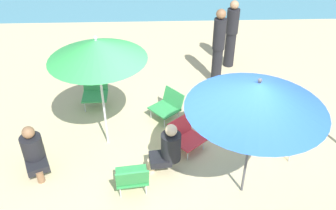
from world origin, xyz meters
name	(u,v)px	position (x,y,z in m)	size (l,w,h in m)	color
ground_plane	(187,163)	(0.00, 0.00, 0.00)	(40.00, 40.00, 0.00)	#CCB789
umbrella_green	(97,50)	(-1.44, 0.61, 1.92)	(1.61, 1.61, 2.15)	silver
umbrella_blue	(257,96)	(0.83, -0.66, 1.82)	(1.95, 1.95, 2.09)	#4C4C51
beach_chair_b	(95,89)	(-1.81, 1.94, 0.35)	(0.53, 0.62, 0.67)	#33934C
beach_chair_c	(132,178)	(-0.92, -0.63, 0.33)	(0.57, 0.61, 0.63)	#33934C
beach_chair_d	(284,134)	(1.75, 0.31, 0.35)	(0.63, 0.69, 0.66)	white
beach_chair_e	(185,135)	(-0.01, 0.43, 0.29)	(0.73, 0.73, 0.55)	red
beach_chair_f	(168,105)	(-0.28, 1.36, 0.31)	(0.75, 0.75, 0.57)	#33934C
person_a	(33,151)	(-2.56, -0.07, 0.43)	(0.48, 0.57, 0.89)	black
person_b	(218,46)	(0.89, 2.71, 0.92)	(0.27, 0.27, 1.78)	black
person_c	(168,148)	(-0.34, -0.16, 0.49)	(0.56, 0.37, 0.96)	black
person_d	(231,34)	(1.34, 3.53, 0.85)	(0.30, 0.30, 1.68)	black
beach_bag	(273,126)	(1.72, 0.81, 0.14)	(0.22, 0.20, 0.29)	silver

